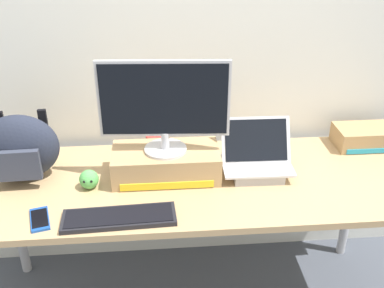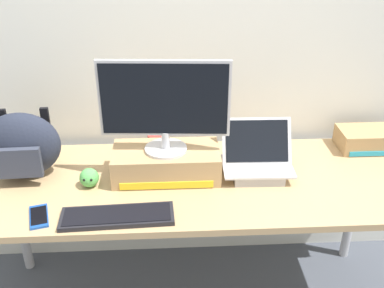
{
  "view_description": "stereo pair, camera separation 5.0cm",
  "coord_description": "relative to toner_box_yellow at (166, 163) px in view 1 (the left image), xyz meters",
  "views": [
    {
      "loc": [
        -0.14,
        -1.71,
        1.84
      ],
      "look_at": [
        0.0,
        0.0,
        0.93
      ],
      "focal_mm": 42.47,
      "sensor_mm": 36.0,
      "label": 1
    },
    {
      "loc": [
        -0.09,
        -1.71,
        1.84
      ],
      "look_at": [
        0.0,
        0.0,
        0.93
      ],
      "focal_mm": 42.47,
      "sensor_mm": 36.0,
      "label": 2
    }
  ],
  "objects": [
    {
      "name": "back_wall",
      "position": [
        0.11,
        0.42,
        0.49
      ],
      "size": [
        7.0,
        0.1,
        2.6
      ],
      "primitive_type": "cube",
      "color": "silver",
      "rests_on": "ground"
    },
    {
      "name": "open_laptop",
      "position": [
        0.41,
        -0.01,
        -0.02
      ],
      "size": [
        0.32,
        0.22,
        0.24
      ],
      "rotation": [
        0.0,
        0.0,
        -0.02
      ],
      "color": "#ADADB2",
      "rests_on": "desk"
    },
    {
      "name": "desktop_monitor",
      "position": [
        -0.0,
        -0.0,
        0.28
      ],
      "size": [
        0.55,
        0.19,
        0.41
      ],
      "rotation": [
        0.0,
        0.0,
        -0.07
      ],
      "color": "silver",
      "rests_on": "toner_box_yellow"
    },
    {
      "name": "toner_box_cyan",
      "position": [
        1.02,
        0.2,
        -0.01
      ],
      "size": [
        0.32,
        0.18,
        0.1
      ],
      "color": "#A88456",
      "rests_on": "desk"
    },
    {
      "name": "coffee_mug",
      "position": [
        -0.04,
        0.21,
        -0.01
      ],
      "size": [
        0.13,
        0.09,
        0.1
      ],
      "color": "#B2332D",
      "rests_on": "desk"
    },
    {
      "name": "cell_phone",
      "position": [
        -0.5,
        -0.29,
        -0.06
      ],
      "size": [
        0.11,
        0.16,
        0.01
      ],
      "rotation": [
        0.0,
        0.0,
        0.27
      ],
      "color": "#19479E",
      "rests_on": "desk"
    },
    {
      "name": "messenger_backpack",
      "position": [
        -0.64,
        0.04,
        0.08
      ],
      "size": [
        0.35,
        0.25,
        0.3
      ],
      "rotation": [
        0.0,
        0.0,
        0.04
      ],
      "color": "#232838",
      "rests_on": "desk"
    },
    {
      "name": "external_keyboard",
      "position": [
        -0.19,
        -0.31,
        -0.05
      ],
      "size": [
        0.45,
        0.16,
        0.02
      ],
      "rotation": [
        0.0,
        0.0,
        0.04
      ],
      "color": "black",
      "rests_on": "desk"
    },
    {
      "name": "toner_box_yellow",
      "position": [
        0.0,
        0.0,
        0.0
      ],
      "size": [
        0.47,
        0.24,
        0.13
      ],
      "color": "tan",
      "rests_on": "desk"
    },
    {
      "name": "plush_toy",
      "position": [
        -0.33,
        -0.07,
        -0.02
      ],
      "size": [
        0.08,
        0.08,
        0.08
      ],
      "color": "#56B256",
      "rests_on": "desk"
    },
    {
      "name": "desk",
      "position": [
        0.11,
        -0.05,
        -0.13
      ],
      "size": [
        1.95,
        0.72,
        0.75
      ],
      "color": "tan",
      "rests_on": "ground"
    }
  ]
}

